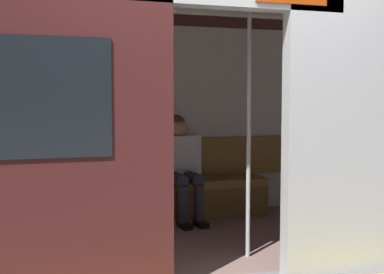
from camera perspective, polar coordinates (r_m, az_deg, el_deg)
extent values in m
cube|color=silver|center=(4.02, 15.92, 0.55)|extent=(0.87, 0.12, 2.17)
cube|color=black|center=(4.00, 16.08, 4.26)|extent=(0.48, 0.02, 0.55)
cube|color=black|center=(3.28, -18.63, 4.24)|extent=(1.10, 0.02, 0.76)
cube|color=#351515|center=(4.80, -1.02, 15.03)|extent=(6.40, 2.48, 0.12)
cube|color=gray|center=(4.90, -0.98, -11.47)|extent=(6.08, 2.32, 0.01)
cube|color=silver|center=(5.85, -4.24, 1.82)|extent=(6.08, 0.10, 2.17)
cube|color=olive|center=(5.82, -4.08, -2.41)|extent=(3.52, 0.06, 0.45)
cube|color=white|center=(4.79, -1.02, 13.97)|extent=(4.48, 0.16, 0.03)
cube|color=olive|center=(5.65, -3.54, -5.38)|extent=(2.42, 0.44, 0.09)
cube|color=brown|center=(5.50, -3.02, -7.94)|extent=(2.42, 0.04, 0.34)
cube|color=silver|center=(5.64, -1.67, -2.36)|extent=(0.40, 0.25, 0.50)
sphere|color=tan|center=(5.61, -1.68, 1.14)|extent=(0.21, 0.21, 0.21)
sphere|color=brown|center=(5.61, -1.72, 1.51)|extent=(0.19, 0.19, 0.19)
cylinder|color=silver|center=(5.69, 0.65, -1.99)|extent=(0.08, 0.08, 0.44)
cylinder|color=silver|center=(5.53, -3.84, -2.19)|extent=(0.08, 0.08, 0.44)
cylinder|color=#2D2D38|center=(5.51, -0.04, -4.61)|extent=(0.17, 0.41, 0.14)
cylinder|color=#2D2D38|center=(5.45, -1.79, -4.72)|extent=(0.17, 0.41, 0.14)
cylinder|color=#2D2D38|center=(5.38, 0.79, -7.51)|extent=(0.10, 0.10, 0.39)
cylinder|color=#2D2D38|center=(5.31, -1.01, -7.67)|extent=(0.10, 0.10, 0.39)
cube|color=black|center=(5.38, 1.00, -9.77)|extent=(0.12, 0.23, 0.06)
cube|color=black|center=(5.31, -0.80, -9.95)|extent=(0.12, 0.23, 0.06)
cube|color=brown|center=(5.55, -6.07, -4.21)|extent=(0.26, 0.14, 0.17)
cube|color=#472718|center=(5.48, -5.91, -4.41)|extent=(0.02, 0.01, 0.14)
cube|color=#33723F|center=(5.83, 1.46, -4.49)|extent=(0.21, 0.26, 0.03)
cylinder|color=silver|center=(3.98, -3.41, 0.52)|extent=(0.04, 0.04, 2.15)
cylinder|color=silver|center=(4.24, 6.39, 0.74)|extent=(0.04, 0.04, 2.15)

